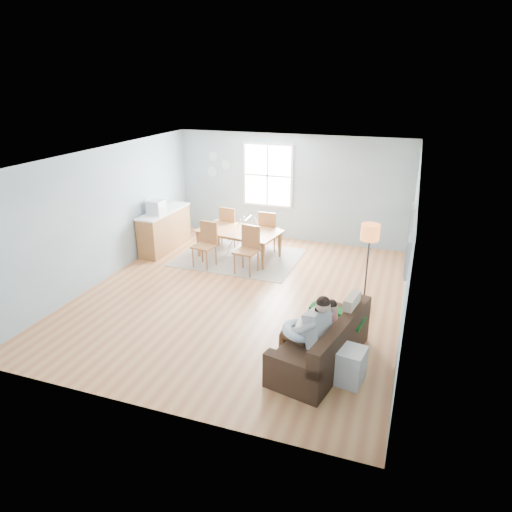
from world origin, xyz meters
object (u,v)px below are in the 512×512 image
at_px(baby_swing, 248,236).
at_px(father, 309,329).
at_px(dining_table, 238,244).
at_px(chair_sw, 206,241).
at_px(toddler, 325,317).
at_px(sofa, 324,347).
at_px(floor_lamp, 370,240).
at_px(chair_nw, 230,224).
at_px(chair_se, 248,246).
at_px(chair_ne, 268,228).
at_px(storage_cube, 346,365).
at_px(counter, 165,230).
at_px(monitor, 156,207).

bearing_deg(baby_swing, father, -59.73).
relative_size(dining_table, chair_sw, 1.88).
xyz_separation_m(toddler, baby_swing, (-2.64, 3.83, -0.28)).
height_order(chair_sw, baby_swing, chair_sw).
bearing_deg(father, sofa, 52.86).
bearing_deg(dining_table, toddler, -42.37).
distance_m(floor_lamp, baby_swing, 3.77).
bearing_deg(toddler, floor_lamp, 77.81).
distance_m(dining_table, baby_swing, 0.47).
distance_m(floor_lamp, chair_sw, 3.78).
height_order(chair_nw, baby_swing, chair_nw).
bearing_deg(baby_swing, toddler, -55.44).
bearing_deg(dining_table, baby_swing, 90.91).
height_order(chair_se, baby_swing, chair_se).
height_order(dining_table, chair_ne, chair_ne).
distance_m(chair_se, baby_swing, 1.26).
bearing_deg(storage_cube, counter, 142.68).
relative_size(chair_sw, chair_ne, 1.01).
bearing_deg(father, chair_nw, 124.22).
relative_size(storage_cube, monitor, 1.45).
height_order(sofa, chair_se, chair_se).
bearing_deg(chair_nw, chair_se, -54.18).
bearing_deg(chair_sw, dining_table, 53.71).
relative_size(dining_table, chair_ne, 1.90).
height_order(storage_cube, chair_ne, chair_ne).
bearing_deg(storage_cube, sofa, 140.42).
height_order(floor_lamp, storage_cube, floor_lamp).
height_order(chair_sw, counter, chair_sw).
distance_m(chair_sw, chair_se, 1.00).
bearing_deg(chair_sw, sofa, -41.62).
height_order(floor_lamp, chair_nw, floor_lamp).
height_order(father, monitor, monitor).
height_order(chair_se, counter, chair_se).
distance_m(chair_nw, counter, 1.60).
height_order(floor_lamp, dining_table, floor_lamp).
bearing_deg(counter, toddler, -35.78).
height_order(dining_table, chair_sw, chair_sw).
relative_size(storage_cube, chair_se, 0.51).
relative_size(chair_se, monitor, 2.84).
xyz_separation_m(sofa, chair_sw, (-3.24, 2.88, 0.30)).
relative_size(father, chair_nw, 1.24).
relative_size(dining_table, chair_nw, 1.88).
xyz_separation_m(counter, baby_swing, (1.99, 0.50, -0.12)).
distance_m(dining_table, monitor, 2.11).
bearing_deg(chair_sw, chair_ne, 53.29).
relative_size(sofa, chair_se, 2.02).
bearing_deg(dining_table, chair_se, -45.27).
bearing_deg(sofa, storage_cube, -39.58).
height_order(toddler, chair_ne, chair_ne).
bearing_deg(dining_table, monitor, -160.41).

